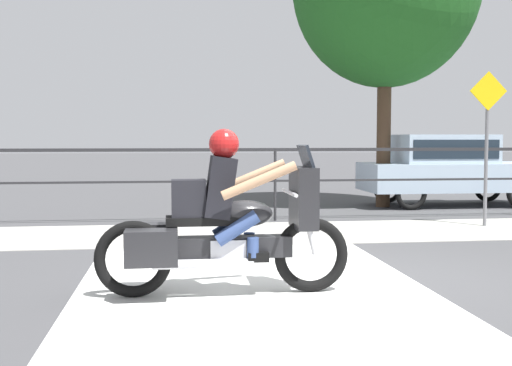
{
  "coord_description": "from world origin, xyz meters",
  "views": [
    {
      "loc": [
        -1.86,
        -6.67,
        1.51
      ],
      "look_at": [
        -0.87,
        0.95,
        0.98
      ],
      "focal_mm": 45.0,
      "sensor_mm": 36.0,
      "label": 1
    }
  ],
  "objects": [
    {
      "name": "ground_plane",
      "position": [
        0.0,
        0.0,
        0.0
      ],
      "size": [
        120.0,
        120.0,
        0.0
      ],
      "primitive_type": "plane",
      "color": "#424244"
    },
    {
      "name": "parked_car",
      "position": [
        4.27,
        7.0,
        0.91
      ],
      "size": [
        4.0,
        1.62,
        1.6
      ],
      "rotation": [
        0.0,
        0.0,
        -0.06
      ],
      "color": "#9EB2C6",
      "rests_on": "ground"
    },
    {
      "name": "street_sign",
      "position": [
        3.46,
        3.69,
        1.63
      ],
      "size": [
        0.66,
        0.06,
        2.64
      ],
      "color": "slate",
      "rests_on": "ground"
    },
    {
      "name": "fence_railing",
      "position": [
        -0.0,
        4.92,
        1.05
      ],
      "size": [
        36.0,
        0.05,
        1.34
      ],
      "color": "#232326",
      "rests_on": "ground"
    },
    {
      "name": "crosswalk_band",
      "position": [
        -1.08,
        -0.2,
        0.0
      ],
      "size": [
        3.51,
        6.0,
        0.01
      ],
      "primitive_type": "cube",
      "color": "silver",
      "rests_on": "ground"
    },
    {
      "name": "sidewalk_band",
      "position": [
        0.0,
        3.4,
        0.01
      ],
      "size": [
        44.0,
        2.4,
        0.01
      ],
      "primitive_type": "cube",
      "color": "#A8A59E",
      "rests_on": "ground"
    },
    {
      "name": "motorcycle",
      "position": [
        -1.39,
        -0.56,
        0.69
      ],
      "size": [
        2.46,
        0.76,
        1.6
      ],
      "rotation": [
        0.0,
        0.0,
        0.02
      ],
      "color": "black",
      "rests_on": "ground"
    }
  ]
}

